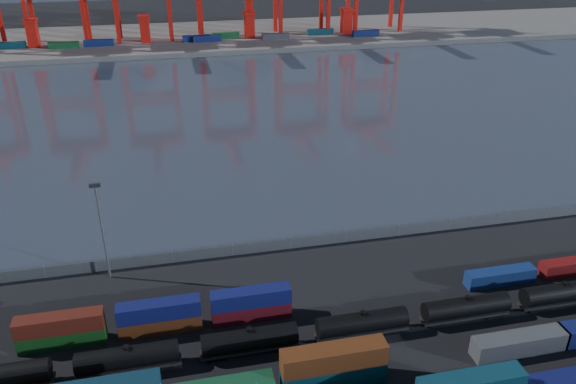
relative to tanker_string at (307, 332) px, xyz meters
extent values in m
plane|color=black|center=(3.09, -4.28, -2.02)|extent=(700.00, 700.00, 0.00)
plane|color=#2F3745|center=(3.09, 100.72, -2.01)|extent=(700.00, 700.00, 0.00)
cube|color=#514F4C|center=(3.09, 205.72, -1.02)|extent=(700.00, 70.00, 2.00)
cube|color=#0F144E|center=(28.80, -15.19, -0.65)|extent=(12.64, 2.57, 2.74)
cube|color=#0C353F|center=(1.41, -7.63, -0.61)|extent=(13.03, 2.65, 2.82)
cube|color=#5F2D13|center=(1.41, -7.63, 2.21)|extent=(13.03, 2.65, 2.82)
cube|color=#444649|center=(26.96, -7.63, -0.61)|extent=(13.03, 2.65, 2.82)
cube|color=#114114|center=(-32.05, 6.82, -0.80)|extent=(11.30, 2.30, 2.45)
cube|color=#561A11|center=(-32.05, 6.82, 1.65)|extent=(11.30, 2.30, 2.45)
cube|color=#562711|center=(-19.16, 6.82, -0.80)|extent=(11.30, 2.30, 2.45)
cube|color=#101553|center=(-19.16, 6.82, 1.65)|extent=(11.30, 2.30, 2.45)
cube|color=#5A0D16|center=(-6.44, 6.82, -0.80)|extent=(11.30, 2.30, 2.45)
cube|color=navy|center=(-6.44, 6.82, 1.65)|extent=(11.30, 2.30, 2.45)
cube|color=navy|center=(32.89, 6.82, -0.80)|extent=(11.30, 2.30, 2.45)
cube|color=maroon|center=(45.94, 6.82, -0.80)|extent=(11.30, 2.30, 2.45)
cube|color=black|center=(-34.38, 0.00, -1.73)|extent=(2.43, 1.75, 0.58)
cylinder|color=black|center=(-23.25, 0.00, 0.21)|extent=(12.63, 2.82, 2.82)
cylinder|color=black|center=(-23.25, 0.00, 1.77)|extent=(0.78, 0.78, 0.49)
cube|color=black|center=(-23.25, 0.00, -1.34)|extent=(13.11, 1.94, 0.39)
cube|color=black|center=(-27.62, 0.00, -1.73)|extent=(2.43, 1.75, 0.58)
cube|color=black|center=(-18.88, 0.00, -1.73)|extent=(2.43, 1.75, 0.58)
cylinder|color=black|center=(-7.75, 0.00, 0.21)|extent=(12.63, 2.82, 2.82)
cylinder|color=black|center=(-7.75, 0.00, 1.77)|extent=(0.78, 0.78, 0.49)
cube|color=black|center=(-7.75, 0.00, -1.34)|extent=(13.11, 1.94, 0.39)
cube|color=black|center=(-12.12, 0.00, -1.73)|extent=(2.43, 1.75, 0.58)
cube|color=black|center=(-3.38, 0.00, -1.73)|extent=(2.43, 1.75, 0.58)
cylinder|color=black|center=(7.75, 0.00, 0.21)|extent=(12.63, 2.82, 2.82)
cylinder|color=black|center=(7.75, 0.00, 1.77)|extent=(0.78, 0.78, 0.49)
cube|color=black|center=(7.75, 0.00, -1.34)|extent=(13.11, 1.94, 0.39)
cube|color=black|center=(3.38, 0.00, -1.73)|extent=(2.43, 1.75, 0.58)
cube|color=black|center=(12.12, 0.00, -1.73)|extent=(2.43, 1.75, 0.58)
cylinder|color=black|center=(23.25, 0.00, 0.21)|extent=(12.63, 2.82, 2.82)
cylinder|color=black|center=(23.25, 0.00, 1.77)|extent=(0.78, 0.78, 0.49)
cube|color=black|center=(23.25, 0.00, -1.34)|extent=(13.11, 1.94, 0.39)
cube|color=black|center=(18.88, 0.00, -1.73)|extent=(2.43, 1.75, 0.58)
cube|color=black|center=(27.62, 0.00, -1.73)|extent=(2.43, 1.75, 0.58)
cylinder|color=black|center=(38.75, 0.00, 0.21)|extent=(12.63, 2.82, 2.82)
cylinder|color=black|center=(38.75, 0.00, 1.77)|extent=(0.78, 0.78, 0.49)
cube|color=black|center=(38.75, 0.00, -1.34)|extent=(13.11, 1.94, 0.39)
cube|color=black|center=(34.38, 0.00, -1.73)|extent=(2.43, 1.75, 0.58)
cube|color=#595B5E|center=(3.09, 23.72, -1.02)|extent=(160.00, 0.06, 2.00)
cylinder|color=slate|center=(-36.91, 23.72, -0.92)|extent=(0.12, 0.12, 2.20)
cylinder|color=slate|center=(-26.91, 23.72, -0.92)|extent=(0.12, 0.12, 2.20)
cylinder|color=slate|center=(-16.91, 23.72, -0.92)|extent=(0.12, 0.12, 2.20)
cylinder|color=slate|center=(-6.91, 23.72, -0.92)|extent=(0.12, 0.12, 2.20)
cylinder|color=slate|center=(3.09, 23.72, -0.92)|extent=(0.12, 0.12, 2.20)
cylinder|color=slate|center=(13.09, 23.72, -0.92)|extent=(0.12, 0.12, 2.20)
cylinder|color=slate|center=(23.09, 23.72, -0.92)|extent=(0.12, 0.12, 2.20)
cylinder|color=slate|center=(33.09, 23.72, -0.92)|extent=(0.12, 0.12, 2.20)
cylinder|color=slate|center=(43.09, 23.72, -0.92)|extent=(0.12, 0.12, 2.20)
cylinder|color=slate|center=(53.09, 23.72, -0.92)|extent=(0.12, 0.12, 2.20)
cylinder|color=slate|center=(-26.91, 21.72, 5.98)|extent=(0.36, 0.36, 16.00)
cube|color=black|center=(-26.91, 21.72, 14.28)|extent=(1.60, 0.40, 0.60)
cube|color=navy|center=(3.75, 190.39, 1.28)|extent=(12.00, 2.44, 2.60)
cube|color=navy|center=(74.43, 186.64, 1.28)|extent=(12.00, 2.44, 2.60)
cube|color=navy|center=(-0.55, 191.80, 1.28)|extent=(12.00, 2.44, 2.60)
cube|color=#0C3842|center=(-76.20, 194.19, 1.28)|extent=(12.00, 2.44, 2.60)
cube|color=#3F4244|center=(33.47, 188.42, 1.28)|extent=(12.00, 2.44, 2.60)
cube|color=#144C23|center=(-54.66, 189.91, 1.28)|extent=(12.00, 2.44, 2.60)
cube|color=navy|center=(-41.07, 191.24, 1.28)|extent=(12.00, 2.44, 2.60)
cube|color=#144C23|center=(12.43, 195.19, 1.28)|extent=(12.00, 2.44, 2.60)
cube|color=#0C3842|center=(55.50, 194.54, 1.28)|extent=(12.00, 2.44, 2.60)
cube|color=red|center=(-66.91, 195.72, 4.98)|extent=(4.00, 6.00, 10.00)
cube|color=red|center=(-66.91, 195.72, 10.48)|extent=(5.00, 7.00, 1.20)
cube|color=red|center=(-21.91, 195.72, 4.98)|extent=(4.00, 6.00, 10.00)
cube|color=red|center=(-21.91, 195.72, 10.48)|extent=(5.00, 7.00, 1.20)
cube|color=red|center=(23.09, 195.72, 4.98)|extent=(4.00, 6.00, 10.00)
cube|color=red|center=(23.09, 195.72, 10.48)|extent=(5.00, 7.00, 1.20)
cube|color=red|center=(68.09, 195.72, 4.98)|extent=(4.00, 6.00, 10.00)
cube|color=red|center=(68.09, 195.72, 10.48)|extent=(5.00, 7.00, 1.20)
camera|label=1|loc=(-15.15, -56.72, 50.30)|focal=35.00mm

